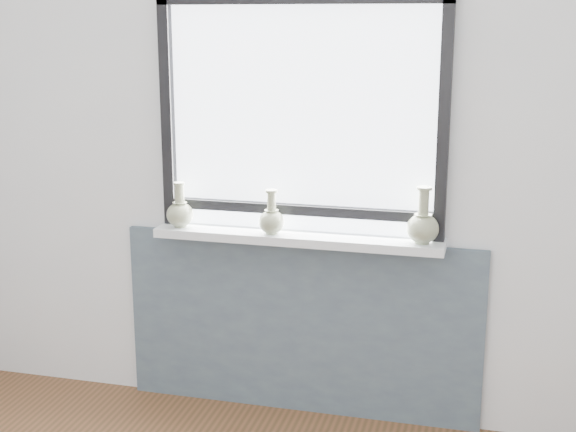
% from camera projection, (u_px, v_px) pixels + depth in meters
% --- Properties ---
extents(back_wall, '(3.60, 0.02, 2.60)m').
position_uv_depth(back_wall, '(303.00, 142.00, 3.60)').
color(back_wall, silver).
rests_on(back_wall, ground).
extents(apron_panel, '(1.70, 0.03, 0.86)m').
position_uv_depth(apron_panel, '(300.00, 326.00, 3.78)').
color(apron_panel, '#4E606A').
rests_on(apron_panel, ground).
extents(windowsill, '(1.32, 0.18, 0.04)m').
position_uv_depth(windowsill, '(297.00, 238.00, 3.61)').
color(windowsill, silver).
rests_on(windowsill, apron_panel).
extents(window, '(1.30, 0.06, 1.05)m').
position_uv_depth(window, '(301.00, 112.00, 3.53)').
color(window, black).
rests_on(window, windowsill).
extents(vase_a, '(0.13, 0.13, 0.21)m').
position_uv_depth(vase_a, '(180.00, 212.00, 3.71)').
color(vase_a, gray).
rests_on(vase_a, windowsill).
extents(vase_b, '(0.12, 0.12, 0.20)m').
position_uv_depth(vase_b, '(272.00, 219.00, 3.59)').
color(vase_b, gray).
rests_on(vase_b, windowsill).
extents(vase_c, '(0.14, 0.14, 0.25)m').
position_uv_depth(vase_c, '(423.00, 225.00, 3.43)').
color(vase_c, gray).
rests_on(vase_c, windowsill).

